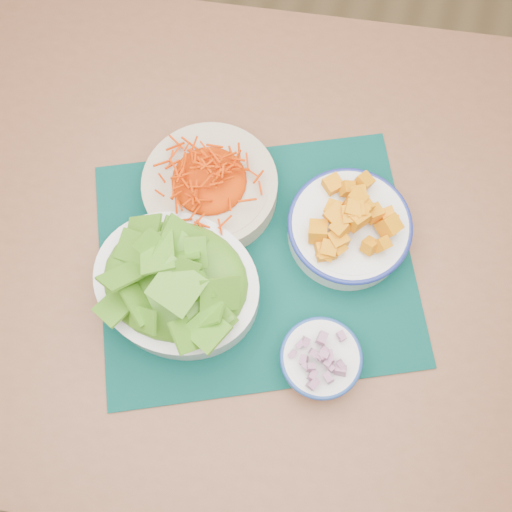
% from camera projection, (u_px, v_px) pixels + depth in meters
% --- Properties ---
extents(ground, '(4.00, 4.00, 0.00)m').
position_uv_depth(ground, '(167.00, 365.00, 1.59)').
color(ground, '#9D7B4C').
rests_on(ground, ground).
extents(table, '(1.45, 1.07, 0.75)m').
position_uv_depth(table, '(247.00, 253.00, 0.99)').
color(table, brown).
rests_on(table, ground).
extents(placemat, '(0.60, 0.56, 0.00)m').
position_uv_depth(placemat, '(256.00, 262.00, 0.89)').
color(placemat, black).
rests_on(placemat, table).
extents(carrot_bowl, '(0.24, 0.24, 0.08)m').
position_uv_depth(carrot_bowl, '(210.00, 184.00, 0.89)').
color(carrot_bowl, tan).
rests_on(carrot_bowl, placemat).
extents(squash_bowl, '(0.22, 0.22, 0.09)m').
position_uv_depth(squash_bowl, '(350.00, 225.00, 0.87)').
color(squash_bowl, silver).
rests_on(squash_bowl, placemat).
extents(lettuce_bowl, '(0.27, 0.24, 0.12)m').
position_uv_depth(lettuce_bowl, '(175.00, 280.00, 0.82)').
color(lettuce_bowl, silver).
rests_on(lettuce_bowl, placemat).
extents(onion_bowl, '(0.13, 0.13, 0.06)m').
position_uv_depth(onion_bowl, '(321.00, 358.00, 0.82)').
color(onion_bowl, silver).
rests_on(onion_bowl, placemat).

